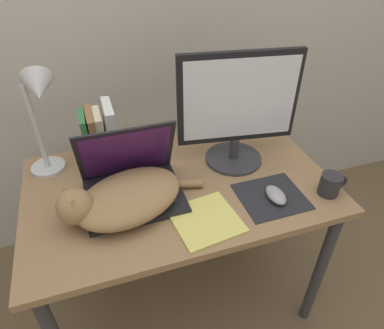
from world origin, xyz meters
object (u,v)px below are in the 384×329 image
object	(u,v)px
computer_mouse	(276,195)
desk_lamp	(40,107)
notepad	(206,220)
webcam	(157,134)
external_monitor	(238,109)
mug	(331,184)
book_row	(100,136)
cat	(123,198)
laptop	(132,183)

from	to	relation	value
computer_mouse	desk_lamp	size ratio (longest dim) A/B	0.24
notepad	webcam	distance (m)	0.51
notepad	external_monitor	bearing A→B (deg)	51.81
external_monitor	mug	bearing A→B (deg)	-50.92
notepad	mug	world-z (taller)	mug
book_row	notepad	size ratio (longest dim) A/B	1.03
computer_mouse	mug	world-z (taller)	mug
cat	webcam	xyz separation A→B (m)	(0.21, 0.37, -0.01)
cat	book_row	distance (m)	0.33
computer_mouse	book_row	xyz separation A→B (m)	(-0.54, 0.43, 0.09)
laptop	computer_mouse	distance (m)	0.51
external_monitor	desk_lamp	xyz separation A→B (m)	(-0.68, 0.14, 0.05)
laptop	cat	bearing A→B (deg)	-119.80
desk_lamp	mug	bearing A→B (deg)	-25.58
cat	webcam	bearing A→B (deg)	61.03
book_row	mug	world-z (taller)	book_row
computer_mouse	notepad	xyz separation A→B (m)	(-0.27, -0.02, -0.01)
cat	book_row	xyz separation A→B (m)	(-0.03, 0.32, 0.05)
external_monitor	mug	world-z (taller)	external_monitor
external_monitor	desk_lamp	bearing A→B (deg)	168.06
external_monitor	desk_lamp	size ratio (longest dim) A/B	1.07
book_row	desk_lamp	bearing A→B (deg)	-171.89
external_monitor	notepad	size ratio (longest dim) A/B	1.94
external_monitor	book_row	size ratio (longest dim) A/B	1.89
book_row	notepad	bearing A→B (deg)	-58.99
laptop	mug	bearing A→B (deg)	-18.04
cat	external_monitor	bearing A→B (deg)	18.26
cat	mug	xyz separation A→B (m)	(0.71, -0.14, -0.02)
laptop	mug	distance (m)	0.70
notepad	mug	distance (m)	0.47
computer_mouse	webcam	size ratio (longest dim) A/B	1.41
desk_lamp	notepad	distance (m)	0.68
external_monitor	book_row	xyz separation A→B (m)	(-0.50, 0.17, -0.12)
desk_lamp	notepad	size ratio (longest dim) A/B	1.82
webcam	mug	size ratio (longest dim) A/B	0.66
cat	desk_lamp	xyz separation A→B (m)	(-0.21, 0.30, 0.22)
laptop	book_row	bearing A→B (deg)	106.39
book_row	computer_mouse	bearing A→B (deg)	-38.60
webcam	book_row	bearing A→B (deg)	-168.49
cat	notepad	bearing A→B (deg)	-28.35
external_monitor	computer_mouse	world-z (taller)	external_monitor
notepad	webcam	world-z (taller)	webcam
notepad	laptop	bearing A→B (deg)	134.09
computer_mouse	notepad	distance (m)	0.27
cat	laptop	bearing A→B (deg)	60.20
computer_mouse	webcam	distance (m)	0.57
computer_mouse	mug	bearing A→B (deg)	-9.25
laptop	computer_mouse	xyz separation A→B (m)	(0.47, -0.19, -0.03)
mug	laptop	bearing A→B (deg)	161.96
desk_lamp	cat	bearing A→B (deg)	-55.01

